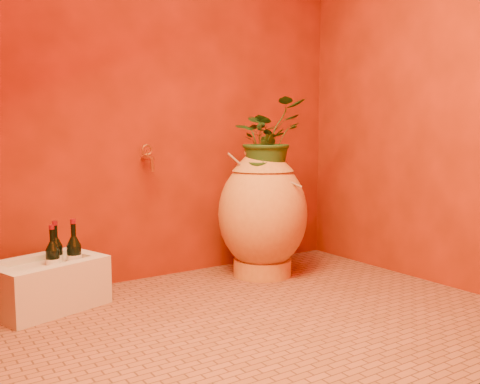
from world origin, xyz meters
TOP-DOWN VIEW (x-y plane):
  - floor at (0.00, 0.00)m, footprint 2.50×2.50m
  - wall_back at (0.00, 1.00)m, footprint 2.50×0.02m
  - wall_right at (1.25, 0.00)m, footprint 0.02×2.00m
  - amphora at (0.47, 0.65)m, footprint 0.57×0.57m
  - stone_basin at (-0.85, 0.75)m, footprint 0.63×0.53m
  - wine_bottle_a at (-0.78, 0.82)m, footprint 0.08×0.08m
  - wine_bottle_b at (-0.70, 0.74)m, footprint 0.08×0.08m
  - wine_bottle_c at (-0.81, 0.75)m, footprint 0.07×0.07m
  - wall_tap at (-0.19, 0.92)m, footprint 0.07×0.15m
  - plant_main at (0.50, 0.64)m, footprint 0.49×0.44m
  - plant_side at (0.42, 0.58)m, footprint 0.21×0.20m

SIDE VIEW (x-z plane):
  - floor at x=0.00m, z-range 0.00..0.00m
  - stone_basin at x=-0.85m, z-range -0.01..0.25m
  - wine_bottle_c at x=-0.81m, z-range 0.10..0.40m
  - wine_bottle_a at x=-0.78m, z-range 0.10..0.40m
  - wine_bottle_b at x=-0.70m, z-range 0.09..0.41m
  - amphora at x=0.47m, z-range 0.00..0.81m
  - plant_side at x=0.42m, z-range 0.60..0.91m
  - wall_tap at x=-0.19m, z-range 0.69..0.85m
  - plant_main at x=0.50m, z-range 0.63..1.13m
  - wall_back at x=0.00m, z-range 0.00..2.50m
  - wall_right at x=1.25m, z-range 0.00..2.50m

